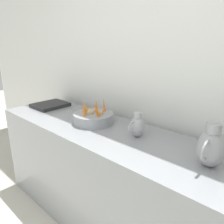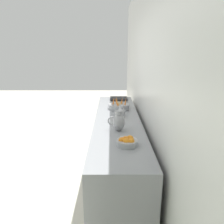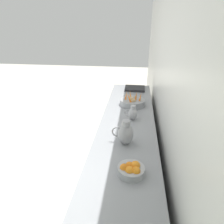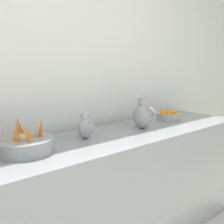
{
  "view_description": "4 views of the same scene",
  "coord_description": "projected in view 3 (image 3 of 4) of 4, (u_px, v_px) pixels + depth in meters",
  "views": [
    {
      "loc": [
        -0.37,
        0.74,
        1.57
      ],
      "look_at": [
        -1.41,
        -0.21,
        1.13
      ],
      "focal_mm": 34.4,
      "sensor_mm": 36.0,
      "label": 1
    },
    {
      "loc": [
        -1.42,
        2.87,
        1.87
      ],
      "look_at": [
        -1.43,
        0.03,
        1.04
      ],
      "focal_mm": 33.85,
      "sensor_mm": 36.0,
      "label": 2
    },
    {
      "loc": [
        -1.59,
        2.13,
        2.05
      ],
      "look_at": [
        -1.34,
        0.1,
        1.1
      ],
      "focal_mm": 32.54,
      "sensor_mm": 36.0,
      "label": 3
    },
    {
      "loc": [
        -0.04,
        -1.17,
        1.44
      ],
      "look_at": [
        -1.4,
        -0.01,
        1.12
      ],
      "focal_mm": 43.3,
      "sensor_mm": 36.0,
      "label": 4
    }
  ],
  "objects": [
    {
      "name": "vegetable_colander",
      "position": [
        132.0,
        102.0,
        2.89
      ],
      "size": [
        0.35,
        0.35,
        0.22
      ],
      "color": "gray",
      "rests_on": "prep_counter"
    },
    {
      "name": "counter_sink_basin",
      "position": [
        135.0,
        88.0,
        3.55
      ],
      "size": [
        0.34,
        0.3,
        0.04
      ],
      "primitive_type": "cube",
      "color": "#232326",
      "rests_on": "prep_counter"
    },
    {
      "name": "tile_wall_left",
      "position": [
        178.0,
        90.0,
        1.73
      ],
      "size": [
        0.1,
        7.75,
        3.0
      ],
      "primitive_type": "cube",
      "color": "white",
      "rests_on": "ground_plane"
    },
    {
      "name": "metal_pitcher_tall",
      "position": [
        126.0,
        133.0,
        1.98
      ],
      "size": [
        0.21,
        0.15,
        0.25
      ],
      "color": "#939399",
      "rests_on": "prep_counter"
    },
    {
      "name": "orange_bowl",
      "position": [
        131.0,
        170.0,
        1.61
      ],
      "size": [
        0.22,
        0.22,
        0.1
      ],
      "color": "#9EA0A5",
      "rests_on": "prep_counter"
    },
    {
      "name": "ground_plane",
      "position": [
        22.0,
        173.0,
        2.96
      ],
      "size": [
        14.61,
        14.61,
        0.0
      ],
      "primitive_type": "plane",
      "color": "beige"
    },
    {
      "name": "prep_counter",
      "position": [
        127.0,
        152.0,
        2.66
      ],
      "size": [
        0.65,
        2.93,
        0.92
      ],
      "primitive_type": "cube",
      "color": "gray",
      "rests_on": "ground_plane"
    },
    {
      "name": "metal_pitcher_short",
      "position": [
        133.0,
        113.0,
        2.46
      ],
      "size": [
        0.16,
        0.11,
        0.19
      ],
      "color": "#A3A3A8",
      "rests_on": "prep_counter"
    }
  ]
}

